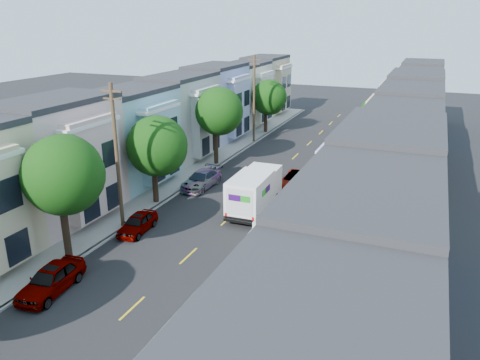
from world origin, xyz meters
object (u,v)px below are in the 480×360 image
object	(u,v)px
utility_pole_far	(254,99)
parked_left_d	(202,180)
tree_e	(268,97)
parked_left_c	(138,223)
parked_right_b	(259,267)
parked_right_d	(350,144)
parked_right_a	(199,348)
utility_pole_near	(117,158)
parked_right_c	(329,172)
tree_far_r	(372,113)
tree_c	(156,146)
tree_b	(62,175)
lead_sedan	(295,181)
fedex_truck	(254,190)
parked_left_b	(51,279)
tree_d	(218,111)

from	to	relation	value
utility_pole_far	parked_left_d	xyz separation A→B (m)	(1.40, -16.47, -4.44)
tree_e	parked_left_c	distance (m)	31.59
tree_e	parked_left_c	world-z (taller)	tree_e
parked_left_c	parked_right_b	distance (m)	10.09
utility_pole_far	parked_right_d	xyz separation A→B (m)	(11.20, 1.08, -4.53)
parked_right_a	utility_pole_near	bearing A→B (deg)	138.04
tree_e	parked_right_c	world-z (taller)	tree_e
parked_right_b	tree_far_r	bearing A→B (deg)	85.98
parked_left_d	parked_right_d	world-z (taller)	parked_left_d
tree_c	tree_b	bearing A→B (deg)	-90.00
parked_left_c	parked_right_b	size ratio (longest dim) A/B	0.84
parked_right_b	lead_sedan	bearing A→B (deg)	97.99
parked_right_c	parked_right_a	bearing A→B (deg)	-90.09
tree_c	tree_far_r	xyz separation A→B (m)	(13.20, 23.03, -0.62)
tree_far_r	tree_b	bearing A→B (deg)	-111.80
fedex_truck	parked_left_b	xyz separation A→B (m)	(-6.13, -14.66, -0.97)
tree_d	lead_sedan	bearing A→B (deg)	-22.40
parked_left_d	parked_right_b	bearing A→B (deg)	-48.53
utility_pole_far	parked_right_b	xyz separation A→B (m)	(11.20, -28.63, -4.49)
tree_e	parked_left_d	distance (m)	21.95
utility_pole_far	parked_right_d	world-z (taller)	utility_pole_far
utility_pole_far	parked_left_d	distance (m)	17.11
tree_c	lead_sedan	world-z (taller)	tree_c
utility_pole_near	fedex_truck	bearing A→B (deg)	40.06
tree_c	parked_right_a	world-z (taller)	tree_c
parked_right_c	parked_left_b	bearing A→B (deg)	-112.17
parked_left_c	parked_right_a	size ratio (longest dim) A/B	1.06
parked_left_d	parked_right_d	distance (m)	20.10
parked_left_c	tree_far_r	bearing A→B (deg)	62.35
tree_b	tree_d	world-z (taller)	tree_b
tree_b	parked_left_c	bearing A→B (deg)	73.99
tree_far_r	lead_sedan	bearing A→B (deg)	-105.15
parked_right_c	parked_right_d	size ratio (longest dim) A/B	1.40
fedex_truck	parked_left_c	size ratio (longest dim) A/B	1.62
tree_d	tree_e	size ratio (longest dim) A/B	1.15
tree_e	fedex_truck	bearing A→B (deg)	-73.09
parked_left_b	parked_right_a	xyz separation A→B (m)	(9.80, -1.77, -0.13)
tree_e	parked_right_b	distance (m)	35.75
fedex_truck	tree_b	bearing A→B (deg)	-124.56
tree_b	fedex_truck	world-z (taller)	tree_b
utility_pole_far	parked_right_d	distance (m)	12.13
lead_sedan	tree_b	bearing A→B (deg)	-116.48
utility_pole_near	parked_left_c	xyz separation A→B (m)	(1.40, -0.22, -4.51)
fedex_truck	parked_left_c	world-z (taller)	fedex_truck
utility_pole_near	utility_pole_far	size ratio (longest dim) A/B	1.00
utility_pole_near	parked_right_c	bearing A→B (deg)	54.72
tree_c	parked_right_b	world-z (taller)	tree_c
parked_left_b	parked_right_a	world-z (taller)	parked_left_b
lead_sedan	parked_left_b	world-z (taller)	parked_left_b
tree_b	fedex_truck	xyz separation A→B (m)	(7.53, 11.43, -3.76)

